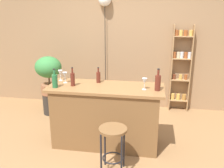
% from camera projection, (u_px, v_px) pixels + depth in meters
% --- Properties ---
extents(ground, '(12.00, 12.00, 0.00)m').
position_uv_depth(ground, '(102.00, 154.00, 3.70)').
color(ground, olive).
extents(back_wall, '(6.40, 0.10, 2.80)m').
position_uv_depth(back_wall, '(121.00, 38.00, 5.11)').
color(back_wall, '#997551').
rests_on(back_wall, ground).
extents(kitchen_counter, '(1.68, 0.63, 0.93)m').
position_uv_depth(kitchen_counter, '(106.00, 116.00, 3.84)').
color(kitchen_counter, brown).
rests_on(kitchen_counter, ground).
extents(bar_stool, '(0.35, 0.35, 0.62)m').
position_uv_depth(bar_stool, '(113.00, 139.00, 3.18)').
color(bar_stool, black).
rests_on(bar_stool, ground).
extents(spice_shelf, '(0.37, 0.14, 1.69)m').
position_uv_depth(spice_shelf, '(181.00, 67.00, 4.95)').
color(spice_shelf, '#A87F51').
rests_on(spice_shelf, ground).
extents(plant_stool, '(0.30, 0.30, 0.40)m').
position_uv_depth(plant_stool, '(51.00, 103.00, 5.00)').
color(plant_stool, '#2D2823').
rests_on(plant_stool, ground).
extents(potted_plant, '(0.50, 0.45, 0.73)m').
position_uv_depth(potted_plant, '(49.00, 71.00, 4.81)').
color(potted_plant, '#935B3D').
rests_on(potted_plant, plant_stool).
extents(bottle_soda_blue, '(0.08, 0.08, 0.31)m').
position_uv_depth(bottle_soda_blue, '(158.00, 82.00, 3.50)').
color(bottle_soda_blue, '#5B2319').
rests_on(bottle_soda_blue, kitchen_counter).
extents(bottle_spirits_clear, '(0.06, 0.06, 0.24)m').
position_uv_depth(bottle_spirits_clear, '(98.00, 77.00, 3.86)').
color(bottle_spirits_clear, '#5B2319').
rests_on(bottle_spirits_clear, kitchen_counter).
extents(bottle_vinegar, '(0.06, 0.06, 0.28)m').
position_uv_depth(bottle_vinegar, '(73.00, 79.00, 3.70)').
color(bottle_vinegar, '#5B2319').
rests_on(bottle_vinegar, kitchen_counter).
extents(bottle_olive_oil, '(0.08, 0.08, 0.27)m').
position_uv_depth(bottle_olive_oil, '(55.00, 80.00, 3.63)').
color(bottle_olive_oil, '#236638').
rests_on(bottle_olive_oil, kitchen_counter).
extents(wine_glass_left, '(0.07, 0.07, 0.16)m').
position_uv_depth(wine_glass_left, '(60.00, 73.00, 3.95)').
color(wine_glass_left, silver).
rests_on(wine_glass_left, kitchen_counter).
extents(wine_glass_center, '(0.07, 0.07, 0.16)m').
position_uv_depth(wine_glass_center, '(144.00, 81.00, 3.54)').
color(wine_glass_center, silver).
rests_on(wine_glass_center, kitchen_counter).
extents(wine_glass_right, '(0.07, 0.07, 0.16)m').
position_uv_depth(wine_glass_right, '(65.00, 75.00, 3.84)').
color(wine_glass_right, silver).
rests_on(wine_glass_right, kitchen_counter).
extents(pendant_globe_light, '(0.24, 0.24, 2.25)m').
position_uv_depth(pendant_globe_light, '(105.00, 1.00, 4.83)').
color(pendant_globe_light, black).
rests_on(pendant_globe_light, ground).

